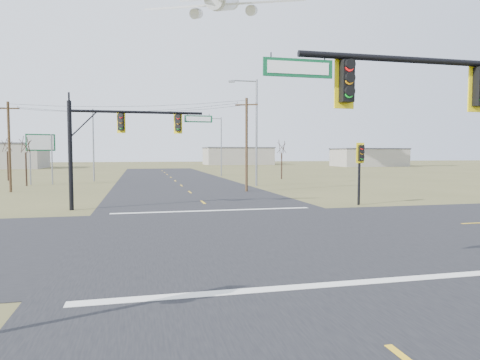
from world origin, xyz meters
name	(u,v)px	position (x,y,z in m)	size (l,w,h in m)	color
ground	(243,234)	(0.00, 0.00, 0.00)	(320.00, 320.00, 0.00)	brown
road_ew	(243,234)	(0.00, 0.00, 0.01)	(160.00, 14.00, 0.02)	black
road_ns	(243,234)	(0.00, 0.00, 0.01)	(14.00, 160.00, 0.02)	black
stop_bar_near	(312,286)	(0.00, -7.50, 0.03)	(12.00, 0.40, 0.01)	silver
stop_bar_far	(214,210)	(0.00, 7.50, 0.03)	(12.00, 0.40, 0.01)	silver
mast_arm_far	(123,132)	(-5.27, 9.88, 4.80)	(8.83, 0.60, 6.62)	black
pedestal_signal_ne	(360,159)	(9.97, 8.10, 3.08)	(0.58, 0.50, 4.18)	black
utility_pole_near	(247,143)	(5.07, 19.63, 4.40)	(1.92, 0.96, 8.39)	#46311E
utility_pole_far	(9,145)	(-15.52, 23.92, 4.21)	(1.94, 0.49, 8.00)	#46311E
highway_sign	(41,149)	(-14.85, 33.10, 3.98)	(2.91, 0.79, 5.58)	slate
streetlight_a	(254,126)	(7.54, 26.10, 6.29)	(3.14, 0.48, 11.19)	slate
streetlight_b	(220,143)	(7.66, 46.53, 4.99)	(2.48, 0.25, 8.90)	slate
streetlight_c	(95,141)	(-9.60, 37.62, 4.98)	(2.49, 0.36, 8.88)	slate
bare_tree_a	(25,144)	(-15.97, 31.33, 4.40)	(2.29, 2.29, 5.57)	black
bare_tree_b	(7,145)	(-20.51, 41.49, 4.54)	(2.82, 2.82, 5.68)	black
bare_tree_c	(282,146)	(14.20, 36.71, 4.37)	(2.76, 2.76, 5.57)	black
warehouse_mid	(238,156)	(25.00, 110.00, 2.50)	(20.00, 12.00, 5.00)	gray
warehouse_right	(369,158)	(55.00, 85.00, 2.25)	(18.00, 10.00, 4.50)	gray
jet_airliner	(223,2)	(12.95, 70.68, 34.61)	(28.49, 29.40, 15.74)	silver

